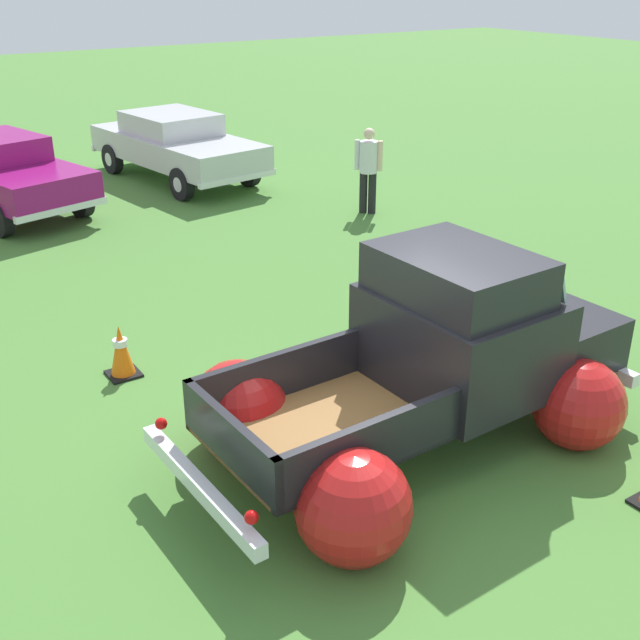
% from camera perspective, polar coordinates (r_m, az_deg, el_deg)
% --- Properties ---
extents(ground_plane, '(80.00, 80.00, 0.00)m').
position_cam_1_polar(ground_plane, '(7.93, 6.16, -9.06)').
color(ground_plane, '#477A33').
extents(vintage_pickup_truck, '(4.67, 2.86, 1.96)m').
position_cam_1_polar(vintage_pickup_truck, '(7.78, 8.58, -3.45)').
color(vintage_pickup_truck, black).
rests_on(vintage_pickup_truck, ground).
extents(show_car_1, '(2.73, 4.46, 1.43)m').
position_cam_1_polar(show_car_1, '(16.22, -22.17, 9.95)').
color(show_car_1, black).
rests_on(show_car_1, ground).
extents(show_car_2, '(2.43, 4.81, 1.43)m').
position_cam_1_polar(show_car_2, '(17.76, -10.43, 12.49)').
color(show_car_2, black).
rests_on(show_car_2, ground).
extents(spectator_0, '(0.48, 0.48, 1.61)m').
position_cam_1_polar(spectator_0, '(14.98, 3.54, 11.14)').
color(spectator_0, black).
rests_on(spectator_0, ground).
extents(lane_cone_0, '(0.36, 0.36, 0.63)m').
position_cam_1_polar(lane_cone_0, '(9.29, -14.26, -2.20)').
color(lane_cone_0, black).
rests_on(lane_cone_0, ground).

